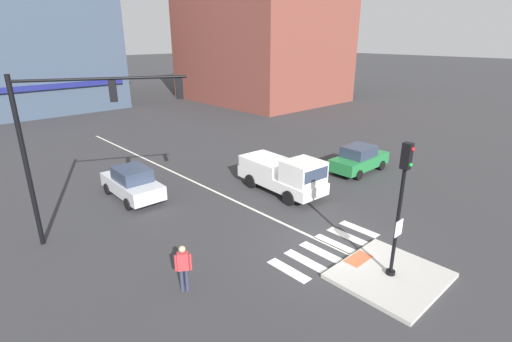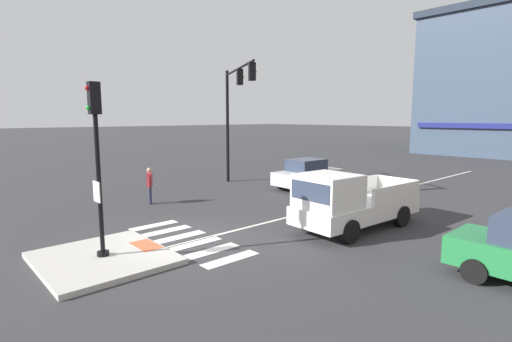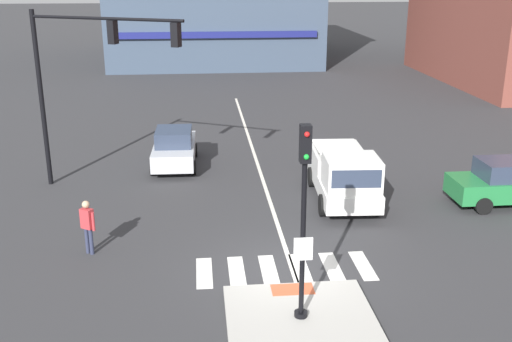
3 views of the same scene
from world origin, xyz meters
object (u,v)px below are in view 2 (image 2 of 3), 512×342
signal_pole (97,153)px  traffic_light_mast (234,103)px  pickup_truck_white_eastbound_mid (349,203)px  car_silver_westbound_far (308,174)px  pedestrian_at_curb_left (150,183)px

signal_pole → traffic_light_mast: size_ratio=0.70×
signal_pole → pickup_truck_white_eastbound_mid: 8.24m
pickup_truck_white_eastbound_mid → signal_pole: bearing=-110.7°
car_silver_westbound_far → pedestrian_at_curb_left: 8.59m
pedestrian_at_curb_left → car_silver_westbound_far: bearing=74.7°
pickup_truck_white_eastbound_mid → pedestrian_at_curb_left: pickup_truck_white_eastbound_mid is taller
car_silver_westbound_far → pickup_truck_white_eastbound_mid: pickup_truck_white_eastbound_mid is taller
car_silver_westbound_far → pickup_truck_white_eastbound_mid: size_ratio=0.80×
signal_pole → pedestrian_at_curb_left: size_ratio=2.81×
traffic_light_mast → car_silver_westbound_far: size_ratio=1.61×
signal_pole → pedestrian_at_curb_left: 7.29m
traffic_light_mast → pedestrian_at_curb_left: traffic_light_mast is taller
pickup_truck_white_eastbound_mid → pedestrian_at_curb_left: 9.03m
pickup_truck_white_eastbound_mid → pedestrian_at_curb_left: size_ratio=3.11×
traffic_light_mast → pickup_truck_white_eastbound_mid: (9.22, -2.34, -3.70)m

